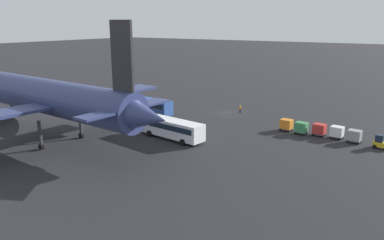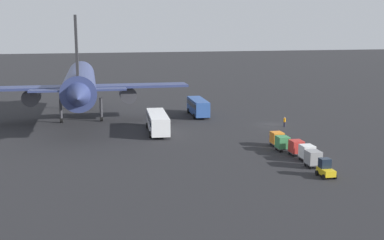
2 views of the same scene
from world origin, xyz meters
TOP-DOWN VIEW (x-y plane):
  - ground_plane at (0.00, 0.00)m, footprint 600.00×600.00m
  - airplane at (13.91, 32.04)m, footprint 46.46×39.39m
  - shuttle_bus_near at (13.08, 9.64)m, footprint 10.55×3.87m
  - shuttle_bus_far at (-0.31, 20.70)m, footprint 12.20×4.39m
  - baggage_tug at (-29.71, 7.53)m, footprint 2.50×1.81m
  - worker_person at (-1.92, -1.52)m, footprint 0.38×0.38m
  - cargo_cart_grey at (-25.80, 6.86)m, footprint 2.14×1.85m
  - cargo_cart_white at (-22.99, 6.10)m, footprint 2.14×1.85m
  - cargo_cart_red at (-20.17, 6.09)m, footprint 2.14×1.85m
  - cargo_cart_green at (-17.35, 6.71)m, footprint 2.14×1.85m
  - cargo_cart_orange at (-14.53, 6.17)m, footprint 2.14×1.85m

SIDE VIEW (x-z plane):
  - ground_plane at x=0.00m, z-range 0.00..0.00m
  - worker_person at x=-1.92m, z-range 0.00..1.74m
  - baggage_tug at x=-29.71m, z-range -0.11..1.99m
  - cargo_cart_grey at x=-25.80m, z-range 0.16..2.22m
  - cargo_cart_white at x=-22.99m, z-range 0.16..2.22m
  - cargo_cart_red at x=-20.17m, z-range 0.16..2.22m
  - cargo_cart_green at x=-17.35m, z-range 0.16..2.22m
  - cargo_cart_orange at x=-14.53m, z-range 0.16..2.22m
  - shuttle_bus_far at x=-0.31m, z-range 0.32..3.49m
  - shuttle_bus_near at x=13.08m, z-range 0.32..3.58m
  - airplane at x=13.91m, z-range -2.32..16.44m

